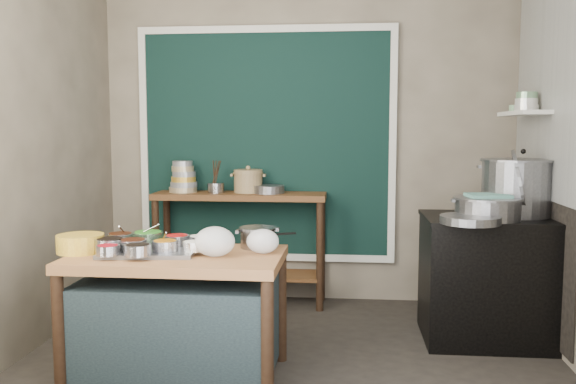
# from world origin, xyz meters

# --- Properties ---
(floor) EXTENTS (3.50, 3.00, 0.02)m
(floor) POSITION_xyz_m (0.00, 0.00, -0.01)
(floor) COLOR #2A2620
(floor) RESTS_ON ground
(back_wall) EXTENTS (3.50, 0.02, 2.80)m
(back_wall) POSITION_xyz_m (0.00, 1.51, 1.40)
(back_wall) COLOR gray
(back_wall) RESTS_ON floor
(left_wall) EXTENTS (0.02, 3.00, 2.80)m
(left_wall) POSITION_xyz_m (-1.76, 0.00, 1.40)
(left_wall) COLOR gray
(left_wall) RESTS_ON floor
(curtain_panel) EXTENTS (2.10, 0.02, 1.90)m
(curtain_panel) POSITION_xyz_m (-0.35, 1.47, 1.35)
(curtain_panel) COLOR black
(curtain_panel) RESTS_ON back_wall
(curtain_frame) EXTENTS (2.22, 0.03, 2.02)m
(curtain_frame) POSITION_xyz_m (-0.35, 1.46, 1.35)
(curtain_frame) COLOR beige
(curtain_frame) RESTS_ON back_wall
(tile_panel) EXTENTS (0.02, 1.70, 1.70)m
(tile_panel) POSITION_xyz_m (1.74, 0.55, 1.85)
(tile_panel) COLOR #B2B2AA
(tile_panel) RESTS_ON right_wall
(soot_patch) EXTENTS (0.01, 1.30, 1.30)m
(soot_patch) POSITION_xyz_m (1.74, 0.65, 0.70)
(soot_patch) COLOR black
(soot_patch) RESTS_ON right_wall
(wall_shelf) EXTENTS (0.22, 0.70, 0.03)m
(wall_shelf) POSITION_xyz_m (1.63, 0.85, 1.60)
(wall_shelf) COLOR beige
(wall_shelf) RESTS_ON right_wall
(prep_table) EXTENTS (1.26, 0.73, 0.75)m
(prep_table) POSITION_xyz_m (-0.65, -0.30, 0.38)
(prep_table) COLOR #8F5C34
(prep_table) RESTS_ON floor
(back_counter) EXTENTS (1.45, 0.40, 0.95)m
(back_counter) POSITION_xyz_m (-0.55, 1.28, 0.47)
(back_counter) COLOR #573519
(back_counter) RESTS_ON floor
(stove_block) EXTENTS (0.90, 0.68, 0.85)m
(stove_block) POSITION_xyz_m (1.35, 0.55, 0.42)
(stove_block) COLOR black
(stove_block) RESTS_ON floor
(stove_top) EXTENTS (0.92, 0.69, 0.03)m
(stove_top) POSITION_xyz_m (1.35, 0.55, 0.86)
(stove_top) COLOR black
(stove_top) RESTS_ON stove_block
(condiment_tray) EXTENTS (0.59, 0.45, 0.02)m
(condiment_tray) POSITION_xyz_m (-0.82, -0.29, 0.76)
(condiment_tray) COLOR gray
(condiment_tray) RESTS_ON prep_table
(condiment_bowls) EXTENTS (0.65, 0.52, 0.08)m
(condiment_bowls) POSITION_xyz_m (-0.85, -0.27, 0.81)
(condiment_bowls) COLOR gray
(condiment_bowls) RESTS_ON condiment_tray
(yellow_basin) EXTENTS (0.30, 0.30, 0.11)m
(yellow_basin) POSITION_xyz_m (-1.24, -0.30, 0.80)
(yellow_basin) COLOR yellow
(yellow_basin) RESTS_ON prep_table
(saucepan) EXTENTS (0.31, 0.31, 0.13)m
(saucepan) POSITION_xyz_m (-0.20, -0.06, 0.81)
(saucepan) COLOR gray
(saucepan) RESTS_ON prep_table
(plastic_bag_a) EXTENTS (0.25, 0.22, 0.18)m
(plastic_bag_a) POSITION_xyz_m (-0.41, -0.35, 0.84)
(plastic_bag_a) COLOR white
(plastic_bag_a) RESTS_ON prep_table
(plastic_bag_b) EXTENTS (0.21, 0.18, 0.15)m
(plastic_bag_b) POSITION_xyz_m (-0.15, -0.23, 0.82)
(plastic_bag_b) COLOR white
(plastic_bag_b) RESTS_ON prep_table
(bowl_stack) EXTENTS (0.24, 0.24, 0.27)m
(bowl_stack) POSITION_xyz_m (-1.04, 1.30, 1.07)
(bowl_stack) COLOR tan
(bowl_stack) RESTS_ON back_counter
(utensil_cup) EXTENTS (0.16, 0.16, 0.08)m
(utensil_cup) POSITION_xyz_m (-0.75, 1.27, 0.99)
(utensil_cup) COLOR gray
(utensil_cup) RESTS_ON back_counter
(ceramic_crock) EXTENTS (0.27, 0.27, 0.17)m
(ceramic_crock) POSITION_xyz_m (-0.48, 1.32, 1.04)
(ceramic_crock) COLOR olive
(ceramic_crock) RESTS_ON back_counter
(wide_bowl) EXTENTS (0.27, 0.27, 0.07)m
(wide_bowl) POSITION_xyz_m (-0.30, 1.28, 0.98)
(wide_bowl) COLOR gray
(wide_bowl) RESTS_ON back_counter
(stock_pot) EXTENTS (0.65, 0.65, 0.40)m
(stock_pot) POSITION_xyz_m (1.53, 0.62, 1.08)
(stock_pot) COLOR gray
(stock_pot) RESTS_ON stove_top
(pot_lid) EXTENTS (0.22, 0.49, 0.47)m
(pot_lid) POSITION_xyz_m (1.54, 0.58, 1.11)
(pot_lid) COLOR gray
(pot_lid) RESTS_ON stove_top
(steamer) EXTENTS (0.52, 0.52, 0.15)m
(steamer) POSITION_xyz_m (1.29, 0.41, 0.96)
(steamer) COLOR gray
(steamer) RESTS_ON stove_top
(green_cloth) EXTENTS (0.29, 0.24, 0.02)m
(green_cloth) POSITION_xyz_m (1.29, 0.41, 1.04)
(green_cloth) COLOR slate
(green_cloth) RESTS_ON steamer
(shallow_pan) EXTENTS (0.39, 0.39, 0.05)m
(shallow_pan) POSITION_xyz_m (1.14, 0.21, 0.91)
(shallow_pan) COLOR gray
(shallow_pan) RESTS_ON stove_top
(shelf_bowl_stack) EXTENTS (0.17, 0.17, 0.14)m
(shelf_bowl_stack) POSITION_xyz_m (1.63, 0.81, 1.68)
(shelf_bowl_stack) COLOR silver
(shelf_bowl_stack) RESTS_ON wall_shelf
(shelf_bowl_green) EXTENTS (0.15, 0.15, 0.05)m
(shelf_bowl_green) POSITION_xyz_m (1.63, 1.00, 1.64)
(shelf_bowl_green) COLOR gray
(shelf_bowl_green) RESTS_ON wall_shelf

